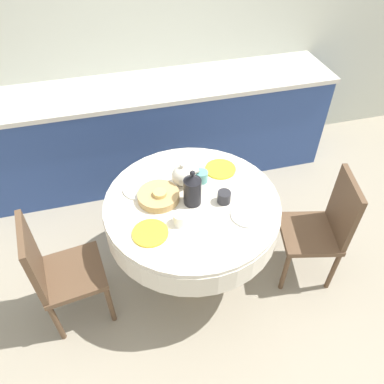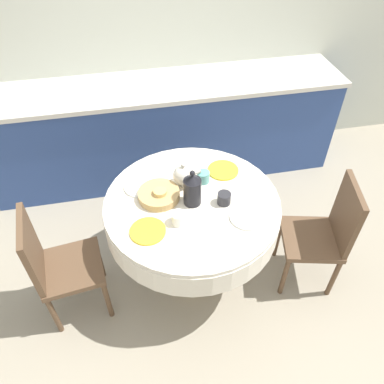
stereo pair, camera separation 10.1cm
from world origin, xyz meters
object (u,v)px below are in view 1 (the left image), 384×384
(chair_right, at_px, (57,270))
(teapot, at_px, (182,176))
(coffee_carafe, at_px, (192,189))
(chair_left, at_px, (323,226))

(chair_right, xyz_separation_m, teapot, (0.90, 0.29, 0.35))
(coffee_carafe, bearing_deg, chair_right, -173.36)
(chair_right, bearing_deg, teapot, 100.44)
(chair_left, xyz_separation_m, chair_right, (-1.82, 0.10, 0.00))
(chair_left, relative_size, teapot, 4.72)
(teapot, bearing_deg, chair_right, -162.21)
(chair_right, xyz_separation_m, coffee_carafe, (0.92, 0.11, 0.39))
(chair_right, distance_m, coffee_carafe, 1.00)
(coffee_carafe, bearing_deg, chair_left, -12.66)
(coffee_carafe, height_order, teapot, coffee_carafe)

